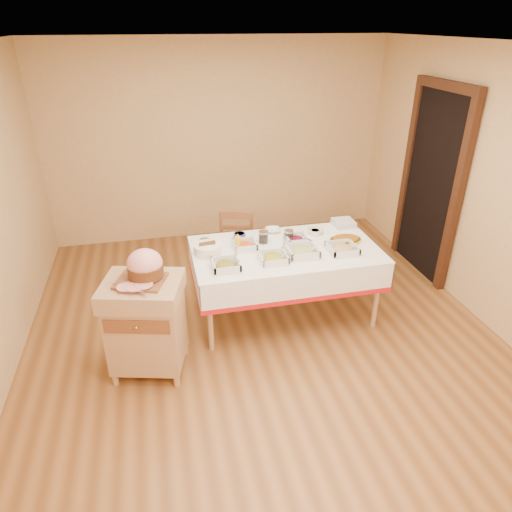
{
  "coord_description": "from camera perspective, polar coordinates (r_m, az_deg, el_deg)",
  "views": [
    {
      "loc": [
        -0.88,
        -3.53,
        2.76
      ],
      "look_at": [
        -0.02,
        0.2,
        0.77
      ],
      "focal_mm": 32.0,
      "sensor_mm": 36.0,
      "label": 1
    }
  ],
  "objects": [
    {
      "name": "small_bowl_left",
      "position": [
        4.58,
        -6.43,
        1.85
      ],
      "size": [
        0.12,
        0.12,
        0.05
      ],
      "color": "silver",
      "rests_on": "dining_table"
    },
    {
      "name": "mustard_bottle",
      "position": [
        4.39,
        -2.3,
        1.61
      ],
      "size": [
        0.06,
        0.06,
        0.18
      ],
      "color": "yellow",
      "rests_on": "dining_table"
    },
    {
      "name": "room_shell",
      "position": [
        3.92,
        0.94,
        5.64
      ],
      "size": [
        5.0,
        5.0,
        5.0
      ],
      "color": "brown",
      "rests_on": "ground"
    },
    {
      "name": "dining_chair",
      "position": [
        5.09,
        -2.55,
        0.56
      ],
      "size": [
        0.49,
        0.47,
        0.89
      ],
      "color": "brown",
      "rests_on": "ground"
    },
    {
      "name": "ham_on_board",
      "position": [
        3.74,
        -13.79,
        -1.4
      ],
      "size": [
        0.4,
        0.38,
        0.27
      ],
      "color": "brown",
      "rests_on": "butcher_cart"
    },
    {
      "name": "serving_dish_e",
      "position": [
        4.46,
        -1.42,
        1.36
      ],
      "size": [
        0.23,
        0.22,
        0.11
      ],
      "color": "silver",
      "rests_on": "dining_table"
    },
    {
      "name": "serving_dish_f",
      "position": [
        4.6,
        5.06,
        2.09
      ],
      "size": [
        0.22,
        0.21,
        0.1
      ],
      "color": "silver",
      "rests_on": "dining_table"
    },
    {
      "name": "brass_platter",
      "position": [
        4.69,
        11.12,
        2.0
      ],
      "size": [
        0.32,
        0.23,
        0.04
      ],
      "color": "gold",
      "rests_on": "dining_table"
    },
    {
      "name": "preserve_jar_right",
      "position": [
        4.61,
        4.12,
        2.48
      ],
      "size": [
        0.09,
        0.09,
        0.12
      ],
      "color": "silver",
      "rests_on": "dining_table"
    },
    {
      "name": "bowl_white_imported",
      "position": [
        4.82,
        2.12,
        3.23
      ],
      "size": [
        0.17,
        0.17,
        0.04
      ],
      "primitive_type": "imported",
      "rotation": [
        0.0,
        0.0,
        -0.1
      ],
      "color": "silver",
      "rests_on": "dining_table"
    },
    {
      "name": "bowl_small_imported",
      "position": [
        4.83,
        7.46,
        3.12
      ],
      "size": [
        0.18,
        0.18,
        0.05
      ],
      "primitive_type": "imported",
      "rotation": [
        0.0,
        0.0,
        0.16
      ],
      "color": "silver",
      "rests_on": "dining_table"
    },
    {
      "name": "butcher_cart",
      "position": [
        3.97,
        -13.57,
        -7.97
      ],
      "size": [
        0.74,
        0.67,
        0.89
      ],
      "color": "tan",
      "rests_on": "ground"
    },
    {
      "name": "serving_dish_c",
      "position": [
        4.36,
        5.76,
        0.6
      ],
      "size": [
        0.29,
        0.29,
        0.12
      ],
      "color": "silver",
      "rests_on": "dining_table"
    },
    {
      "name": "plate_stack",
      "position": [
        5.05,
        10.88,
        4.07
      ],
      "size": [
        0.22,
        0.22,
        0.06
      ],
      "color": "silver",
      "rests_on": "dining_table"
    },
    {
      "name": "small_bowl_mid",
      "position": [
        4.68,
        -2.06,
        2.6
      ],
      "size": [
        0.12,
        0.12,
        0.05
      ],
      "color": "navy",
      "rests_on": "dining_table"
    },
    {
      "name": "serving_dish_a",
      "position": [
        4.1,
        -3.78,
        -1.14
      ],
      "size": [
        0.25,
        0.25,
        0.11
      ],
      "color": "silver",
      "rests_on": "dining_table"
    },
    {
      "name": "small_bowl_right",
      "position": [
        4.78,
        7.4,
        2.97
      ],
      "size": [
        0.11,
        0.11,
        0.05
      ],
      "color": "silver",
      "rests_on": "dining_table"
    },
    {
      "name": "preserve_jar_left",
      "position": [
        4.57,
        0.92,
        2.32
      ],
      "size": [
        0.1,
        0.1,
        0.12
      ],
      "color": "silver",
      "rests_on": "dining_table"
    },
    {
      "name": "doorway",
      "position": [
        5.64,
        21.13,
        8.68
      ],
      "size": [
        0.09,
        1.1,
        2.2
      ],
      "color": "black",
      "rests_on": "ground"
    },
    {
      "name": "serving_dish_b",
      "position": [
        4.23,
        2.17,
        -0.22
      ],
      "size": [
        0.25,
        0.25,
        0.1
      ],
      "color": "silver",
      "rests_on": "dining_table"
    },
    {
      "name": "bread_basket",
      "position": [
        4.37,
        -6.07,
        0.87
      ],
      "size": [
        0.26,
        0.26,
        0.12
      ],
      "color": "white",
      "rests_on": "dining_table"
    },
    {
      "name": "serving_dish_d",
      "position": [
        4.47,
        10.73,
        0.91
      ],
      "size": [
        0.27,
        0.27,
        0.1
      ],
      "color": "silver",
      "rests_on": "dining_table"
    },
    {
      "name": "dining_table",
      "position": [
        4.55,
        3.64,
        -0.9
      ],
      "size": [
        1.82,
        1.02,
        0.76
      ],
      "color": "tan",
      "rests_on": "ground"
    }
  ]
}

